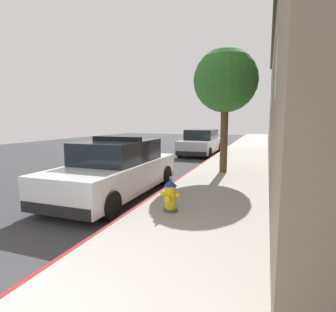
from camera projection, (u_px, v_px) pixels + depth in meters
name	position (u px, v px, depth m)	size (l,w,h in m)	color
ground_plane	(103.00, 167.00, 12.96)	(29.59, 60.00, 0.20)	#353538
sidewalk_pavement	(231.00, 172.00, 10.90)	(2.82, 60.00, 0.16)	#9E9991
curb_painted_edge	(196.00, 170.00, 11.39)	(0.08, 60.00, 0.16)	maroon
police_cruiser	(116.00, 170.00, 7.71)	(1.94, 4.84, 1.68)	white
parked_car_silver_ahead	(201.00, 143.00, 17.06)	(1.94, 4.84, 1.56)	#B2B5BA
fire_hydrant	(170.00, 195.00, 5.91)	(0.44, 0.40, 0.76)	#4C4C51
street_tree	(225.00, 81.00, 10.01)	(2.35, 2.35, 4.60)	brown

